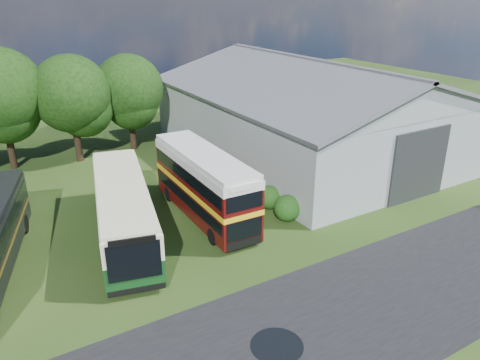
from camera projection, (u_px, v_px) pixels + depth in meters
ground at (266, 296)px, 22.19m from camera, size 120.00×120.00×0.00m
asphalt_road at (358, 310)px, 21.24m from camera, size 60.00×8.00×0.02m
puddle at (277, 346)px, 19.10m from camera, size 2.20×2.20×0.01m
storage_shed at (308, 105)px, 40.42m from camera, size 18.80×24.80×8.15m
tree_mid at (0, 92)px, 35.71m from camera, size 6.80×6.80×9.60m
tree_right_a at (71, 94)px, 37.48m from camera, size 6.26×6.26×8.83m
tree_right_b at (129, 89)px, 40.59m from camera, size 5.98×5.98×8.45m
shrub_front at (287, 219)px, 29.61m from camera, size 1.70×1.70×1.70m
shrub_mid at (269, 207)px, 31.20m from camera, size 1.60×1.60×1.60m
shrub_back at (253, 197)px, 32.79m from camera, size 1.80×1.80×1.80m
bus_green_single at (123, 210)px, 26.71m from camera, size 5.59×12.64×3.40m
bus_maroon_double at (204, 185)px, 29.13m from camera, size 2.81×10.12×4.33m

